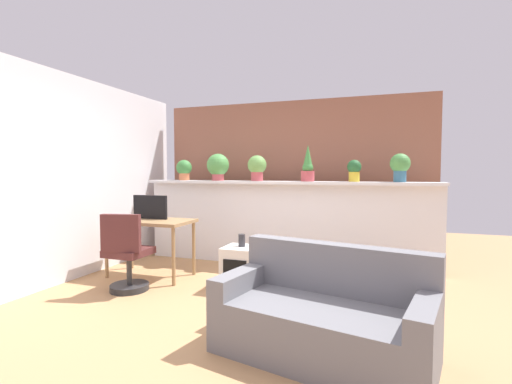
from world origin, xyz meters
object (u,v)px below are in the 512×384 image
object	(u,v)px
potted_plant_2	(257,167)
tv_monitor	(150,207)
office_chair	(127,258)
potted_plant_5	(400,166)
side_cube_shelf	(241,268)
vase_on_shelf	(242,240)
potted_plant_3	(308,166)
couch	(324,318)
desk	(150,226)
potted_plant_0	(184,169)
potted_plant_1	(218,166)
potted_plant_4	(354,170)

from	to	relation	value
potted_plant_2	tv_monitor	size ratio (longest dim) A/B	0.74
tv_monitor	office_chair	distance (m)	0.89
potted_plant_5	side_cube_shelf	distance (m)	2.45
vase_on_shelf	potted_plant_2	bearing A→B (deg)	99.91
potted_plant_3	potted_plant_5	xyz separation A→B (m)	(1.20, 0.06, 0.00)
side_cube_shelf	couch	world-z (taller)	couch
desk	vase_on_shelf	size ratio (longest dim) A/B	7.52
potted_plant_2	potted_plant_5	xyz separation A→B (m)	(1.96, 0.06, 0.00)
potted_plant_0	couch	size ratio (longest dim) A/B	0.19
vase_on_shelf	potted_plant_3	bearing A→B (deg)	63.47
potted_plant_1	desk	bearing A→B (deg)	-114.47
potted_plant_0	vase_on_shelf	world-z (taller)	potted_plant_0
potted_plant_0	potted_plant_3	xyz separation A→B (m)	(2.01, -0.06, 0.03)
potted_plant_3	potted_plant_5	distance (m)	1.21
couch	office_chair	bearing A→B (deg)	163.23
potted_plant_1	potted_plant_4	size ratio (longest dim) A/B	1.38
office_chair	vase_on_shelf	size ratio (longest dim) A/B	6.22
desk	vase_on_shelf	xyz separation A→B (m)	(1.32, -0.08, -0.09)
desk	potted_plant_1	bearing A→B (deg)	65.53
desk	office_chair	world-z (taller)	office_chair
tv_monitor	side_cube_shelf	size ratio (longest dim) A/B	1.01
potted_plant_0	potted_plant_1	world-z (taller)	potted_plant_1
potted_plant_0	vase_on_shelf	size ratio (longest dim) A/B	2.22
potted_plant_2	office_chair	xyz separation A→B (m)	(-1.00, -1.66, -1.06)
desk	office_chair	xyz separation A→B (m)	(0.12, -0.62, -0.28)
potted_plant_4	desk	xyz separation A→B (m)	(-2.50, -1.07, -0.74)
potted_plant_3	tv_monitor	world-z (taller)	potted_plant_3
potted_plant_3	tv_monitor	distance (m)	2.22
potted_plant_5	desk	size ratio (longest dim) A/B	0.34
vase_on_shelf	couch	size ratio (longest dim) A/B	0.09
office_chair	potted_plant_3	bearing A→B (deg)	43.43
potted_plant_2	vase_on_shelf	size ratio (longest dim) A/B	2.57
potted_plant_5	couch	world-z (taller)	potted_plant_5
potted_plant_1	potted_plant_4	bearing A→B (deg)	0.39
office_chair	couch	distance (m)	2.46
potted_plant_4	desk	distance (m)	2.82
potted_plant_2	side_cube_shelf	distance (m)	1.67
potted_plant_5	office_chair	distance (m)	3.59
potted_plant_3	couch	world-z (taller)	potted_plant_3
potted_plant_3	couch	size ratio (longest dim) A/B	0.30
potted_plant_1	vase_on_shelf	world-z (taller)	potted_plant_1
potted_plant_4	vase_on_shelf	size ratio (longest dim) A/B	2.03
potted_plant_3	potted_plant_4	xyz separation A→B (m)	(0.63, 0.04, -0.05)
desk	vase_on_shelf	distance (m)	1.32
office_chair	side_cube_shelf	xyz separation A→B (m)	(1.20, 0.52, -0.14)
office_chair	vase_on_shelf	distance (m)	1.33
potted_plant_3	potted_plant_2	bearing A→B (deg)	-179.70
tv_monitor	potted_plant_1	bearing A→B (deg)	61.25
potted_plant_2	potted_plant_5	size ratio (longest dim) A/B	1.00
potted_plant_2	side_cube_shelf	bearing A→B (deg)	-80.25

